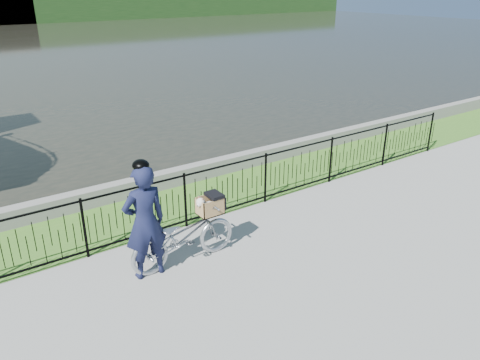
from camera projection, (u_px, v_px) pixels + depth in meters
ground at (275, 245)px, 8.75m from camera, size 120.00×120.00×0.00m
grass_strip at (204, 197)px, 10.71m from camera, size 60.00×2.00×0.01m
quay_wall at (182, 175)px, 11.39m from camera, size 60.00×0.30×0.40m
fence at (228, 189)px, 9.73m from camera, size 14.00×0.06×1.15m
far_building_right at (5, 10)px, 55.48m from camera, size 6.00×3.00×3.20m
bicycle_rig at (184, 235)px, 8.02m from camera, size 1.96×0.68×1.17m
cyclist at (145, 221)px, 7.49m from camera, size 0.72×0.48×2.03m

